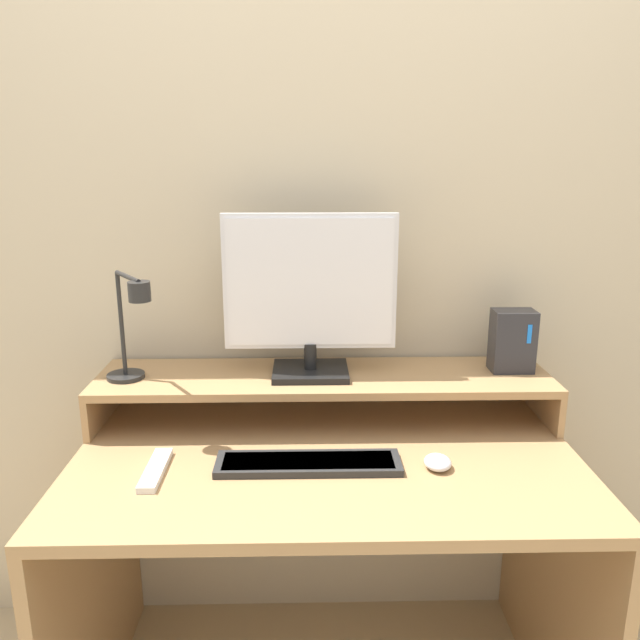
# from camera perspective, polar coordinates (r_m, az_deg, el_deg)

# --- Properties ---
(wall_back) EXTENTS (6.00, 0.05, 2.50)m
(wall_back) POSITION_cam_1_polar(r_m,az_deg,el_deg) (1.88, 0.22, 7.10)
(wall_back) COLOR beige
(wall_back) RESTS_ON ground_plane
(desk) EXTENTS (1.29, 0.75, 0.76)m
(desk) POSITION_cam_1_polar(r_m,az_deg,el_deg) (1.74, 0.56, -18.57)
(desk) COLOR #A87F51
(desk) RESTS_ON ground_plane
(monitor_shelf) EXTENTS (1.29, 0.30, 0.14)m
(monitor_shelf) POSITION_cam_1_polar(r_m,az_deg,el_deg) (1.79, 0.36, -5.57)
(monitor_shelf) COLOR #A87F51
(monitor_shelf) RESTS_ON desk
(monitor) EXTENTS (0.48, 0.18, 0.46)m
(monitor) POSITION_cam_1_polar(r_m,az_deg,el_deg) (1.72, -0.91, 2.44)
(monitor) COLOR black
(monitor) RESTS_ON monitor_shelf
(desk_lamp) EXTENTS (0.17, 0.21, 0.31)m
(desk_lamp) POSITION_cam_1_polar(r_m,az_deg,el_deg) (1.72, -16.89, -0.68)
(desk_lamp) COLOR black
(desk_lamp) RESTS_ON monitor_shelf
(router_dock) EXTENTS (0.12, 0.08, 0.18)m
(router_dock) POSITION_cam_1_polar(r_m,az_deg,el_deg) (1.87, 17.18, -1.82)
(router_dock) COLOR #28282D
(router_dock) RESTS_ON monitor_shelf
(keyboard) EXTENTS (0.45, 0.12, 0.02)m
(keyboard) POSITION_cam_1_polar(r_m,az_deg,el_deg) (1.57, -1.07, -12.94)
(keyboard) COLOR #282828
(keyboard) RESTS_ON desk
(mouse) EXTENTS (0.07, 0.08, 0.03)m
(mouse) POSITION_cam_1_polar(r_m,az_deg,el_deg) (1.59, 10.71, -12.66)
(mouse) COLOR silver
(mouse) RESTS_ON desk
(remote_control) EXTENTS (0.04, 0.20, 0.02)m
(remote_control) POSITION_cam_1_polar(r_m,az_deg,el_deg) (1.59, -14.81, -13.10)
(remote_control) COLOR white
(remote_control) RESTS_ON desk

